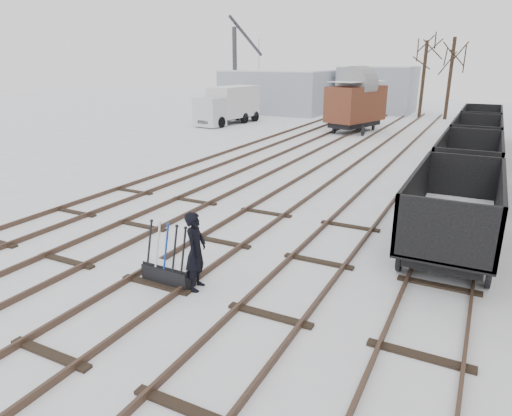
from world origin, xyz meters
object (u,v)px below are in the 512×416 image
Objects in this scene: worker at (196,251)px; lorry at (228,105)px; freight_wagon_a at (452,223)px; box_van_wagon at (356,103)px; panel_van at (351,112)px; crane at (236,87)px; ground_frame at (168,272)px.

worker is 28.70m from lorry.
worker is 7.06m from freight_wagon_a.
box_van_wagon is at bearing 112.09° from freight_wagon_a.
freight_wagon_a is 1.05× the size of box_van_wagon.
lorry is (-18.91, 20.22, 0.68)m from freight_wagon_a.
panel_van is at bearing 111.60° from freight_wagon_a.
panel_van is (-9.82, 24.80, 0.15)m from freight_wagon_a.
crane reaches higher than box_van_wagon.
ground_frame is 0.79× the size of worker.
crane reaches higher than lorry.
box_van_wagon is 10.56m from lorry.
crane is (-17.19, 33.86, 2.13)m from ground_frame.
worker is 0.20× the size of crane.
ground_frame is at bearing 84.46° from worker.
crane reaches higher than ground_frame.
lorry is 1.46× the size of panel_van.
lorry is 10.19m from panel_van.
crane is at bearing 118.18° from ground_frame.
ground_frame is at bearing -55.14° from lorry.
ground_frame is 7.70m from freight_wagon_a.
crane is (-17.94, 33.76, 1.48)m from worker.
crane is at bearing 122.83° from lorry.
panel_van is 13.86m from crane.
box_van_wagon is at bearing -5.76° from worker.
ground_frame is 28.46m from lorry.
lorry is at bearing -53.83° from crane.
lorry reaches higher than ground_frame.
crane is (-13.18, 4.05, 1.40)m from panel_van.
crane is at bearing 14.85° from worker.
box_van_wagon reaches higher than ground_frame.
crane is at bearing 168.21° from box_van_wagon.
worker is (0.75, 0.10, 0.66)m from ground_frame.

